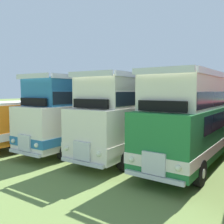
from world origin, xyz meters
TOP-DOWN VIEW (x-y plane):
  - ground_plane at (0.00, 0.00)m, footprint 200.00×200.00m
  - bus_first_in_row at (-10.35, -0.09)m, footprint 2.78×11.45m
  - bus_second_in_row at (-6.90, -0.04)m, footprint 2.73×10.38m
  - bus_third_in_row at (-3.45, 0.34)m, footprint 2.75×10.59m
  - bus_fourth_in_row at (0.01, 0.30)m, footprint 3.03×10.64m

SIDE VIEW (x-z plane):
  - ground_plane at x=0.00m, z-range 0.00..0.00m
  - bus_first_in_row at x=-10.35m, z-range 0.26..3.25m
  - bus_second_in_row at x=-6.90m, z-range 0.10..4.62m
  - bus_fourth_in_row at x=0.01m, z-range 0.10..4.62m
  - bus_third_in_row at x=-3.45m, z-range 0.10..4.62m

